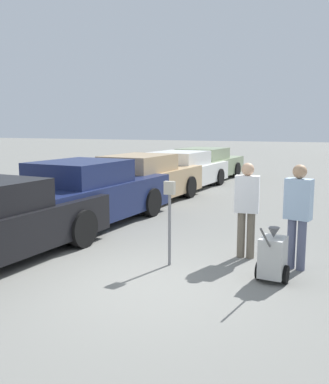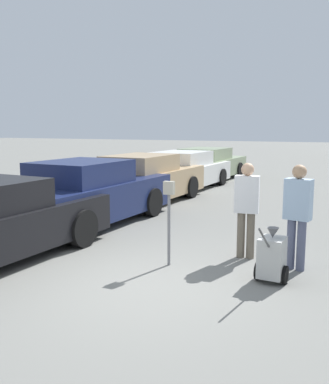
{
  "view_description": "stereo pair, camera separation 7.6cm",
  "coord_description": "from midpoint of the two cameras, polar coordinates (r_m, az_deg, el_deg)",
  "views": [
    {
      "loc": [
        2.64,
        -5.51,
        2.35
      ],
      "look_at": [
        -0.5,
        1.89,
        1.1
      ],
      "focal_mm": 40.0,
      "sensor_mm": 36.0,
      "label": 1
    },
    {
      "loc": [
        2.71,
        -5.48,
        2.35
      ],
      "look_at": [
        -0.5,
        1.89,
        1.1
      ],
      "focal_mm": 40.0,
      "sensor_mm": 36.0,
      "label": 2
    }
  ],
  "objects": [
    {
      "name": "person_worker",
      "position": [
        7.69,
        11.17,
        -1.64
      ],
      "size": [
        0.44,
        0.26,
        1.71
      ],
      "rotation": [
        0.0,
        0.0,
        3.25
      ],
      "color": "#665B4C",
      "rests_on": "ground_plane"
    },
    {
      "name": "parked_car_sage",
      "position": [
        18.72,
        5.76,
        3.6
      ],
      "size": [
        2.33,
        5.36,
        1.4
      ],
      "rotation": [
        0.0,
        0.0,
        -0.07
      ],
      "color": "gray",
      "rests_on": "ground_plane"
    },
    {
      "name": "parking_meter",
      "position": [
        7.14,
        0.91,
        -2.08
      ],
      "size": [
        0.18,
        0.09,
        1.44
      ],
      "color": "slate",
      "rests_on": "ground_plane"
    },
    {
      "name": "parked_car_white",
      "position": [
        16.05,
        2.64,
        2.76
      ],
      "size": [
        2.34,
        5.23,
        1.41
      ],
      "rotation": [
        0.0,
        0.0,
        -0.07
      ],
      "color": "silver",
      "rests_on": "ground_plane"
    },
    {
      "name": "person_supervisor",
      "position": [
        7.26,
        17.61,
        -2.37
      ],
      "size": [
        0.46,
        0.31,
        1.74
      ],
      "rotation": [
        0.0,
        0.0,
        2.91
      ],
      "color": "#515670",
      "rests_on": "ground_plane"
    },
    {
      "name": "parked_car_navy",
      "position": [
        10.34,
        -10.21,
        -0.36
      ],
      "size": [
        2.36,
        5.09,
        1.54
      ],
      "rotation": [
        0.0,
        0.0,
        -0.07
      ],
      "color": "#19234C",
      "rests_on": "ground_plane"
    },
    {
      "name": "parked_car_tan",
      "position": [
        12.98,
        -2.68,
        1.52
      ],
      "size": [
        2.22,
        5.29,
        1.49
      ],
      "rotation": [
        0.0,
        0.0,
        -0.07
      ],
      "color": "tan",
      "rests_on": "ground_plane"
    },
    {
      "name": "ground_plane",
      "position": [
        6.55,
        -2.3,
        -12.19
      ],
      "size": [
        120.0,
        120.0,
        0.0
      ],
      "primitive_type": "plane",
      "color": "slate"
    },
    {
      "name": "equipment_cart",
      "position": [
        6.73,
        14.43,
        -8.41
      ],
      "size": [
        0.49,
        1.0,
        1.0
      ],
      "rotation": [
        0.0,
        0.0,
        -0.08
      ],
      "color": "#B2B2AD",
      "rests_on": "ground_plane"
    }
  ]
}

